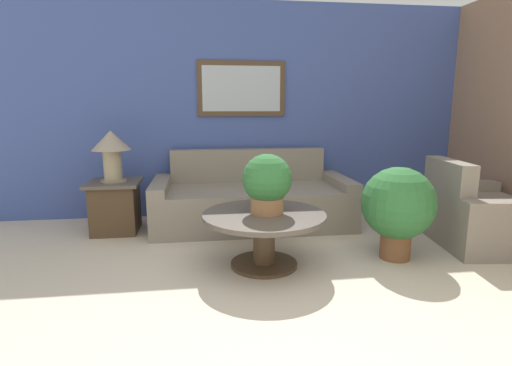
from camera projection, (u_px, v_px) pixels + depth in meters
wall_back at (257, 111)px, 4.98m from camera, size 7.20×0.09×2.60m
couch_main at (252, 201)px, 4.64m from camera, size 2.24×0.99×0.84m
armchair at (477, 216)px, 4.00m from camera, size 0.98×1.21×0.84m
coffee_table at (264, 228)px, 3.41m from camera, size 1.05×1.05×0.47m
side_table at (115, 206)px, 4.36m from camera, size 0.55×0.55×0.56m
table_lamp at (111, 148)px, 4.24m from camera, size 0.41×0.41×0.55m
potted_plant_on_table at (267, 182)px, 3.34m from camera, size 0.42×0.42×0.51m
potted_plant_floor at (398, 206)px, 3.55m from camera, size 0.65×0.65×0.84m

